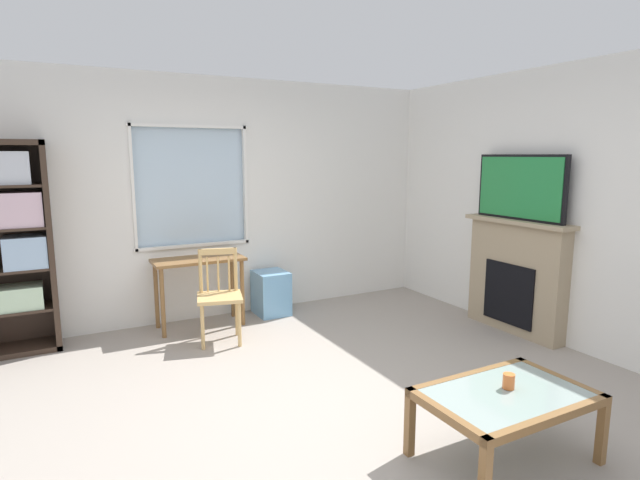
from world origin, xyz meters
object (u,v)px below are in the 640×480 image
fireplace (516,276)px  tv (520,187)px  sippy_cup (509,381)px  desk_under_window (199,271)px  plastic_drawer_unit (271,293)px  wooden_chair (219,295)px  coffee_table (506,402)px

fireplace → tv: bearing=180.0°
tv → sippy_cup: bearing=-139.4°
desk_under_window → tv: (2.80, -1.66, 0.88)m
plastic_drawer_unit → sippy_cup: sippy_cup is taller
wooden_chair → coffee_table: bearing=-71.5°
wooden_chair → coffee_table: 2.86m
fireplace → plastic_drawer_unit: bearing=139.2°
coffee_table → fireplace: bearing=40.1°
wooden_chair → fireplace: (2.75, -1.15, 0.12)m
tv → coffee_table: bearing=-139.6°
plastic_drawer_unit → tv: bearing=-41.1°
tv → sippy_cup: size_ratio=11.44×
wooden_chair → sippy_cup: size_ratio=10.00×
sippy_cup → plastic_drawer_unit: bearing=93.2°
wooden_chair → fireplace: size_ratio=0.75×
plastic_drawer_unit → coffee_table: bearing=-87.7°
plastic_drawer_unit → tv: size_ratio=0.48×
desk_under_window → coffee_table: size_ratio=0.94×
plastic_drawer_unit → sippy_cup: 3.26m
fireplace → coffee_table: size_ratio=1.21×
desk_under_window → wooden_chair: (0.06, -0.52, -0.14)m
wooden_chair → plastic_drawer_unit: wooden_chair is taller
plastic_drawer_unit → fireplace: (1.98, -1.71, 0.34)m
plastic_drawer_unit → sippy_cup: (0.18, -3.24, 0.23)m
wooden_chair → fireplace: 2.99m
fireplace → tv: 0.90m
wooden_chair → desk_under_window: bearing=96.5°
desk_under_window → plastic_drawer_unit: desk_under_window is taller
wooden_chair → tv: size_ratio=0.87×
fireplace → tv: tv is taller
fireplace → tv: (-0.02, 0.00, 0.90)m
desk_under_window → wooden_chair: size_ratio=1.03×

